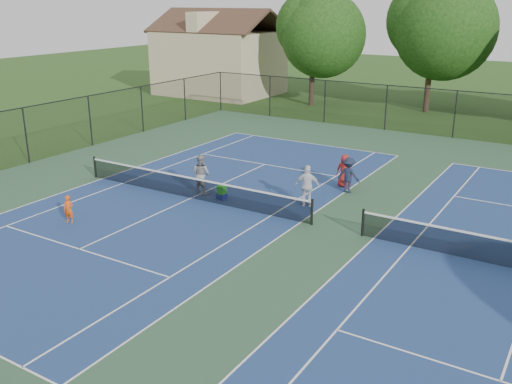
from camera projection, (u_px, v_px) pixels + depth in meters
The scene contains 14 objects.
ground at pixel (336, 230), 21.82m from camera, with size 140.00×140.00×0.00m, color #234716.
court_pad at pixel (336, 230), 21.82m from camera, with size 36.00×36.00×0.01m, color #2E5235.
tennis_court_left at pixel (191, 196), 25.27m from camera, with size 12.00×23.83×1.07m.
perimeter_fence at pixel (338, 191), 21.30m from camera, with size 36.08×36.08×3.02m.
tree_back_a at pixel (313, 30), 45.68m from camera, with size 6.80×6.80×9.15m.
tree_back_b at pixel (434, 24), 42.64m from camera, with size 7.60×7.60×10.03m.
clapboard_house at pixel (219, 60), 52.41m from camera, with size 10.80×8.10×7.65m.
child_player at pixel (69, 209), 22.38m from camera, with size 0.41×0.27×1.12m, color #E94F0F.
instructor at pixel (201, 174), 25.67m from camera, with size 0.88×0.69×1.82m, color gray.
bystander_a at pixel (308, 186), 24.08m from camera, with size 1.06×0.44×1.80m, color silver.
bystander_b at pixel (349, 175), 25.82m from camera, with size 1.06×0.61×1.65m, color #182036.
bystander_c at pixel (344, 171), 26.61m from camera, with size 0.77×0.50×1.57m, color maroon.
ball_crate at pixel (222, 196), 25.13m from camera, with size 0.40×0.33×0.27m, color navy.
ball_hopper at pixel (222, 190), 25.03m from camera, with size 0.34×0.28×0.37m, color green.
Camera 1 is at (7.99, -18.79, 8.39)m, focal length 40.00 mm.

